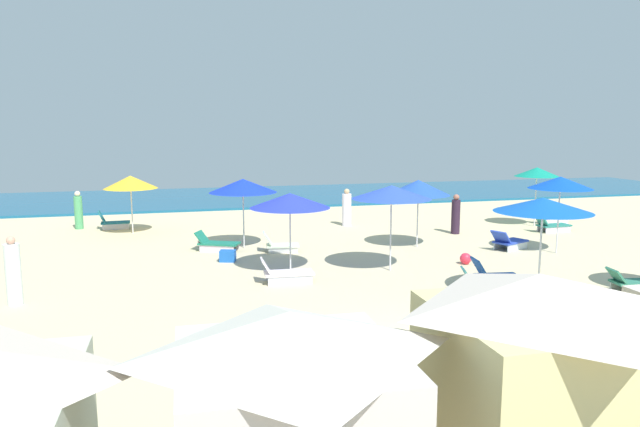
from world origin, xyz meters
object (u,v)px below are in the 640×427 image
at_px(umbrella_1, 543,205).
at_px(lounge_chair_7_1, 216,243).
at_px(cabana_2, 533,394).
at_px(beachgoer_0, 13,273).
at_px(umbrella_4, 130,182).
at_px(beach_ball_0, 466,259).
at_px(lounge_chair_1_0, 487,286).
at_px(lounge_chair_6_0, 551,217).
at_px(lounge_chair_7_0, 279,245).
at_px(lounge_chair_4_0, 113,222).
at_px(cooler_box_1, 228,256).
at_px(umbrella_8, 391,192).
at_px(umbrella_2, 290,201).
at_px(beachgoer_3, 78,211).
at_px(lounge_chair_5_0, 509,242).
at_px(lounge_chair_1_1, 494,276).
at_px(lounge_chair_2_0, 285,273).
at_px(lounge_chair_6_1, 552,225).
at_px(umbrella_6, 537,172).
at_px(umbrella_7, 243,186).
at_px(umbrella_5, 560,183).
at_px(umbrella_0, 418,187).
at_px(beachgoer_1, 347,209).
at_px(beachgoer_2, 456,215).
at_px(lounge_chair_3_0, 635,283).

relative_size(umbrella_1, lounge_chair_7_1, 1.60).
bearing_deg(cabana_2, beachgoer_0, 128.26).
relative_size(umbrella_4, beach_ball_0, 6.54).
distance_m(lounge_chair_1_0, lounge_chair_6_0, 12.62).
bearing_deg(lounge_chair_7_0, lounge_chair_7_1, 79.22).
relative_size(lounge_chair_4_0, cooler_box_1, 2.58).
distance_m(lounge_chair_7_0, umbrella_8, 4.85).
bearing_deg(umbrella_2, lounge_chair_7_1, 118.97).
bearing_deg(beachgoer_3, cooler_box_1, -159.39).
distance_m(cabana_2, lounge_chair_5_0, 14.72).
bearing_deg(lounge_chair_7_1, lounge_chair_5_0, -78.24).
relative_size(lounge_chair_1_1, beachgoer_3, 0.85).
xyz_separation_m(cabana_2, lounge_chair_1_0, (3.96, 7.68, -1.17)).
xyz_separation_m(umbrella_1, cooler_box_1, (-7.04, 6.13, -2.21)).
xyz_separation_m(lounge_chair_2_0, umbrella_4, (-4.48, 8.80, 1.80)).
bearing_deg(cabana_2, lounge_chair_6_1, 54.59).
bearing_deg(lounge_chair_7_1, umbrella_6, -58.15).
bearing_deg(umbrella_2, lounge_chair_4_0, 123.01).
height_order(umbrella_6, beachgoer_0, umbrella_6).
bearing_deg(beachgoer_3, umbrella_2, -157.59).
bearing_deg(umbrella_7, lounge_chair_1_0, -55.02).
height_order(cabana_2, umbrella_8, cabana_2).
xyz_separation_m(umbrella_5, lounge_chair_6_1, (2.35, 3.51, -2.14)).
bearing_deg(umbrella_5, umbrella_0, 152.33).
distance_m(lounge_chair_1_1, lounge_chair_7_0, 7.50).
bearing_deg(beachgoer_1, lounge_chair_6_1, -173.33).
distance_m(lounge_chair_2_0, beachgoer_0, 6.75).
height_order(beachgoer_0, cooler_box_1, beachgoer_0).
distance_m(umbrella_7, umbrella_8, 5.80).
xyz_separation_m(umbrella_7, beachgoer_0, (-6.21, -5.24, -1.43)).
distance_m(lounge_chair_2_0, lounge_chair_7_1, 4.90).
height_order(lounge_chair_1_0, beachgoer_2, beachgoer_2).
height_order(lounge_chair_7_0, beachgoer_2, beachgoer_2).
bearing_deg(umbrella_1, umbrella_4, 130.48).
height_order(cabana_2, umbrella_4, cabana_2).
relative_size(lounge_chair_2_0, lounge_chair_6_0, 1.02).
bearing_deg(lounge_chair_7_0, beachgoer_0, 128.16).
distance_m(umbrella_1, beachgoer_0, 12.91).
relative_size(lounge_chair_2_0, lounge_chair_3_0, 0.97).
bearing_deg(lounge_chair_3_0, lounge_chair_1_0, 88.43).
distance_m(umbrella_1, lounge_chair_6_1, 10.42).
height_order(lounge_chair_4_0, beachgoer_3, beachgoer_3).
bearing_deg(umbrella_8, beachgoer_2, 46.45).
height_order(umbrella_1, beachgoer_2, umbrella_1).
height_order(umbrella_2, umbrella_4, umbrella_2).
bearing_deg(umbrella_2, lounge_chair_3_0, -28.35).
bearing_deg(lounge_chair_6_0, umbrella_1, 141.48).
bearing_deg(beach_ball_0, lounge_chair_6_0, 39.16).
bearing_deg(umbrella_5, beachgoer_1, 127.02).
relative_size(umbrella_6, lounge_chair_6_0, 1.74).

